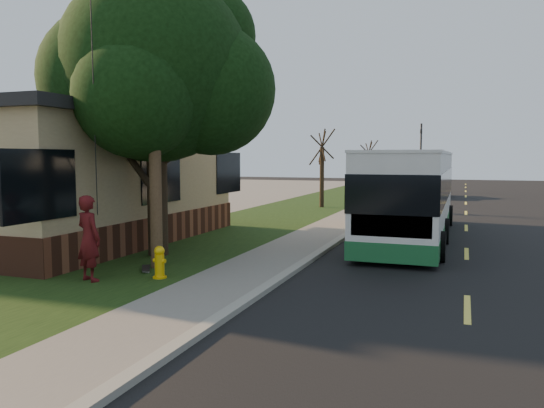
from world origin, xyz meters
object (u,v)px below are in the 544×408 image
at_px(leafy_tree, 159,72).
at_px(transit_bus, 412,192).
at_px(utility_pole, 153,82).
at_px(traffic_signal, 421,153).
at_px(distant_car, 432,185).
at_px(fire_hydrant, 159,262).
at_px(dumpster, 60,226).
at_px(skateboard_main, 146,268).
at_px(bare_tree_far, 368,168).
at_px(skateboarder, 89,238).
at_px(bare_tree_near, 322,169).

xyz_separation_m(leafy_tree, transit_bus, (6.35, 5.86, -3.57)).
relative_size(utility_pole, leafy_tree, 1.16).
xyz_separation_m(traffic_signal, distant_car, (1.27, -5.64, -2.31)).
relative_size(fire_hydrant, utility_pole, 0.08).
height_order(fire_hydrant, dumpster, dumpster).
distance_m(utility_pole, skateboard_main, 4.53).
xyz_separation_m(leafy_tree, skateboard_main, (0.82, -2.07, -5.04)).
height_order(bare_tree_far, skateboarder, bare_tree_far).
bearing_deg(skateboarder, bare_tree_near, -72.34).
bearing_deg(traffic_signal, dumpster, -104.92).
relative_size(fire_hydrant, bare_tree_far, 0.18).
bearing_deg(transit_bus, distant_car, 91.18).
distance_m(leafy_tree, skateboard_main, 5.51).
distance_m(bare_tree_near, bare_tree_far, 12.01).
xyz_separation_m(fire_hydrant, skateboarder, (-1.31, -0.77, 0.60)).
relative_size(traffic_signal, skateboard_main, 7.57).
xyz_separation_m(leafy_tree, dumpster, (-3.67, 0.06, -4.48)).
xyz_separation_m(utility_pole, traffic_signal, (3.81, 33.01, -1.47)).
xyz_separation_m(traffic_signal, skateboard_main, (-3.85, -33.42, -3.04)).
height_order(bare_tree_far, traffic_signal, traffic_signal).
bearing_deg(distant_car, utility_pole, -100.58).
xyz_separation_m(skateboarder, distant_car, (5.69, 29.13, -0.18)).
xyz_separation_m(bare_tree_far, distant_car, (4.77, -1.64, -1.15)).
relative_size(leafy_tree, bare_tree_far, 1.94).
bearing_deg(transit_bus, utility_pole, -126.12).
xyz_separation_m(transit_bus, distant_car, (-0.41, 19.85, -0.75)).
distance_m(utility_pole, leafy_tree, 1.94).
distance_m(bare_tree_far, distant_car, 5.18).
distance_m(bare_tree_far, skateboarder, 30.80).
bearing_deg(fire_hydrant, transit_bus, 60.68).
relative_size(skateboarder, distant_car, 0.38).
distance_m(utility_pole, distant_car, 28.09).
relative_size(bare_tree_near, skateboard_main, 5.93).
relative_size(transit_bus, skateboard_main, 15.26).
height_order(leafy_tree, transit_bus, leafy_tree).
bearing_deg(bare_tree_far, transit_bus, -76.44).
bearing_deg(bare_tree_far, utility_pole, -90.60).
bearing_deg(fire_hydrant, distant_car, 81.24).
bearing_deg(utility_pole, bare_tree_near, 90.66).
bearing_deg(dumpster, fire_hydrant, -27.29).
bearing_deg(skateboarder, utility_pole, -90.16).
distance_m(skateboard_main, distant_car, 28.26).
bearing_deg(bare_tree_near, traffic_signal, 75.96).
relative_size(utility_pole, distant_car, 1.81).
relative_size(fire_hydrant, bare_tree_near, 0.17).
bearing_deg(distant_car, skateboard_main, -100.52).
height_order(fire_hydrant, transit_bus, transit_bus).
distance_m(utility_pole, traffic_signal, 33.26).
relative_size(bare_tree_near, traffic_signal, 0.78).
xyz_separation_m(bare_tree_near, skateboarder, (-0.41, -18.77, -1.12)).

